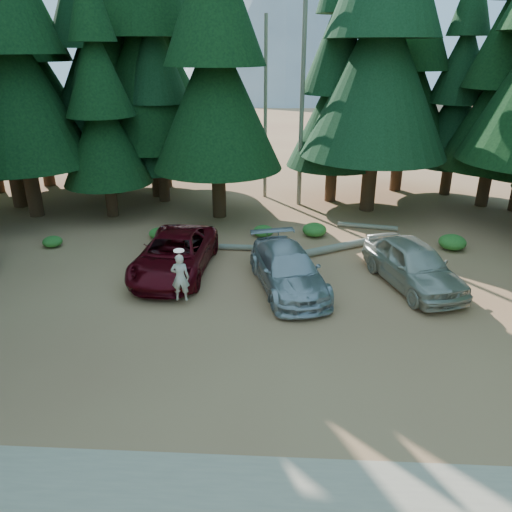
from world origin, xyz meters
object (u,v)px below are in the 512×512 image
object	(u,v)px
red_pickup	(175,254)
frisbee_player	(180,277)
silver_minivan_right	(413,264)
silver_minivan_center	(288,269)
log_left	(260,248)
log_right	(328,249)
log_mid	(367,226)

from	to	relation	value
red_pickup	frisbee_player	distance (m)	2.80
red_pickup	silver_minivan_right	world-z (taller)	silver_minivan_right
silver_minivan_center	frisbee_player	size ratio (longest dim) A/B	2.83
log_left	log_right	world-z (taller)	log_right
silver_minivan_center	log_mid	world-z (taller)	silver_minivan_center
silver_minivan_right	frisbee_player	size ratio (longest dim) A/B	2.74
silver_minivan_center	red_pickup	bearing A→B (deg)	149.94
log_left	silver_minivan_right	bearing A→B (deg)	-25.66
frisbee_player	log_mid	xyz separation A→B (m)	(7.70, 8.35, -0.94)
silver_minivan_right	log_mid	size ratio (longest dim) A/B	1.74
silver_minivan_right	log_right	bearing A→B (deg)	115.25
frisbee_player	log_left	xyz separation A→B (m)	(2.49, 5.13, -0.93)
silver_minivan_center	log_right	size ratio (longest dim) A/B	0.98
log_right	red_pickup	bearing A→B (deg)	170.94
log_mid	silver_minivan_right	bearing A→B (deg)	-72.38
red_pickup	log_mid	size ratio (longest dim) A/B	1.95
log_right	log_mid	bearing A→B (deg)	26.41
silver_minivan_center	log_right	distance (m)	4.03
red_pickup	log_right	distance (m)	6.73
silver_minivan_center	frisbee_player	bearing A→B (deg)	-173.31
log_right	frisbee_player	bearing A→B (deg)	-167.24
silver_minivan_center	log_left	world-z (taller)	silver_minivan_center
silver_minivan_right	frisbee_player	bearing A→B (deg)	175.32
silver_minivan_center	log_right	xyz separation A→B (m)	(1.79, 3.56, -0.59)
log_mid	frisbee_player	bearing A→B (deg)	-121.22
frisbee_player	log_mid	size ratio (longest dim) A/B	0.63
log_left	log_right	size ratio (longest dim) A/B	0.68
frisbee_player	silver_minivan_right	bearing A→B (deg)	-169.88
frisbee_player	log_right	size ratio (longest dim) A/B	0.35
silver_minivan_center	log_mid	size ratio (longest dim) A/B	1.80
silver_minivan_center	frisbee_player	distance (m)	4.02
silver_minivan_center	log_right	bearing A→B (deg)	48.11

